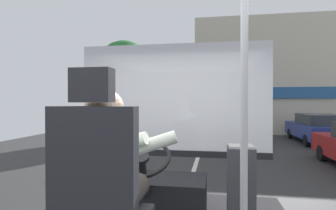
{
  "coord_description": "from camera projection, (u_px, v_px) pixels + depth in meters",
  "views": [
    {
      "loc": [
        0.55,
        -1.92,
        1.81
      ],
      "look_at": [
        -0.03,
        1.41,
        1.77
      ],
      "focal_mm": 29.16,
      "sensor_mm": 36.0,
      "label": 1
    }
  ],
  "objects": [
    {
      "name": "handrail_pole",
      "position": [
        244.0,
        134.0,
        1.61
      ],
      "size": [
        0.04,
        0.04,
        1.99
      ],
      "color": "#B7B7BC",
      "rests_on": "bus_floor"
    },
    {
      "name": "windshield_panel",
      "position": [
        173.0,
        112.0,
        3.59
      ],
      "size": [
        2.5,
        0.08,
        1.48
      ],
      "color": "silver"
    },
    {
      "name": "bus_driver",
      "position": [
        109.0,
        169.0,
        1.67
      ],
      "size": [
        0.79,
        0.54,
        0.76
      ],
      "color": "#332D28",
      "rests_on": "driver_seat"
    },
    {
      "name": "street_tree",
      "position": [
        124.0,
        68.0,
        14.02
      ],
      "size": [
        2.8,
        2.8,
        4.94
      ],
      "color": "#4C3828",
      "rests_on": "ground"
    },
    {
      "name": "parked_car_blue",
      "position": [
        319.0,
        128.0,
        11.96
      ],
      "size": [
        1.91,
        3.96,
        1.26
      ],
      "color": "navy",
      "rests_on": "ground"
    },
    {
      "name": "fare_box",
      "position": [
        241.0,
        187.0,
        2.56
      ],
      "size": [
        0.25,
        0.24,
        0.78
      ],
      "color": "#333338",
      "rests_on": "bus_floor"
    },
    {
      "name": "ground",
      "position": [
        201.0,
        148.0,
        10.68
      ],
      "size": [
        18.0,
        44.0,
        0.06
      ],
      "color": "#2D2D2D"
    },
    {
      "name": "shop_building",
      "position": [
        298.0,
        78.0,
        17.01
      ],
      "size": [
        12.52,
        5.54,
        6.54
      ],
      "color": "#BCB29E",
      "rests_on": "ground"
    },
    {
      "name": "driver_seat",
      "position": [
        101.0,
        207.0,
        1.54
      ],
      "size": [
        0.48,
        0.48,
        1.36
      ],
      "color": "black",
      "rests_on": "bus_floor"
    },
    {
      "name": "steering_console",
      "position": [
        153.0,
        195.0,
        2.83
      ],
      "size": [
        1.1,
        0.99,
        0.83
      ],
      "color": "black",
      "rests_on": "bus_floor"
    }
  ]
}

